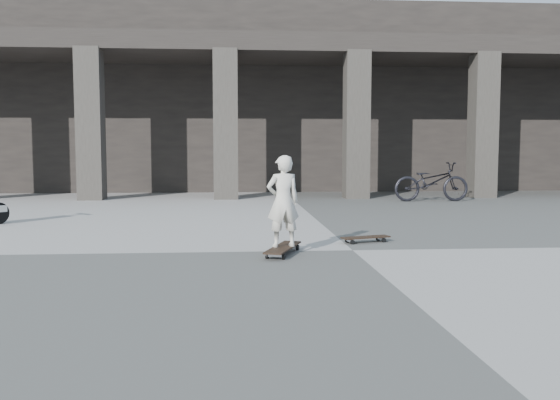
{
  "coord_description": "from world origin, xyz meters",
  "views": [
    {
      "loc": [
        -1.54,
        -7.63,
        1.31
      ],
      "look_at": [
        -0.94,
        0.26,
        0.65
      ],
      "focal_mm": 38.0,
      "sensor_mm": 36.0,
      "label": 1
    }
  ],
  "objects": [
    {
      "name": "ground",
      "position": [
        0.0,
        0.0,
        0.0
      ],
      "size": [
        90.0,
        90.0,
        0.0
      ],
      "primitive_type": "plane",
      "color": "#4A4A48",
      "rests_on": "ground"
    },
    {
      "name": "colonnade",
      "position": [
        -0.0,
        13.77,
        3.03
      ],
      "size": [
        28.0,
        8.82,
        6.0
      ],
      "color": "black",
      "rests_on": "ground"
    },
    {
      "name": "longboard",
      "position": [
        -0.94,
        -0.24,
        0.08
      ],
      "size": [
        0.56,
        1.02,
        0.1
      ],
      "rotation": [
        0.0,
        0.0,
        1.22
      ],
      "color": "black",
      "rests_on": "ground"
    },
    {
      "name": "skateboard_spare",
      "position": [
        0.32,
        0.64,
        0.07
      ],
      "size": [
        0.75,
        0.38,
        0.09
      ],
      "rotation": [
        0.0,
        0.0,
        0.29
      ],
      "color": "black",
      "rests_on": "ground"
    },
    {
      "name": "child",
      "position": [
        -0.94,
        -0.24,
        0.68
      ],
      "size": [
        0.47,
        0.36,
        1.15
      ],
      "primitive_type": "imported",
      "rotation": [
        0.0,
        0.0,
        3.35
      ],
      "color": "beige",
      "rests_on": "longboard"
    },
    {
      "name": "bicycle",
      "position": [
        3.51,
        7.3,
        0.51
      ],
      "size": [
        1.93,
        0.68,
        1.01
      ],
      "primitive_type": "imported",
      "rotation": [
        0.0,
        0.0,
        1.57
      ],
      "color": "black",
      "rests_on": "ground"
    }
  ]
}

